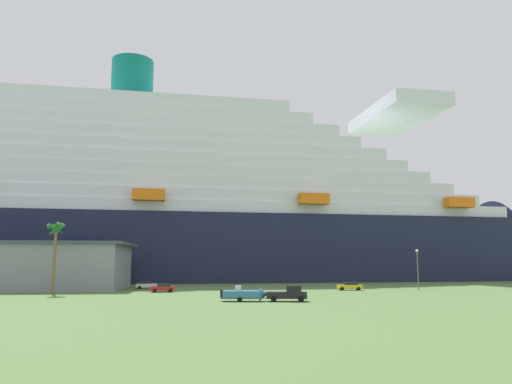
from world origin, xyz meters
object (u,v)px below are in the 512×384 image
(parked_car_yellow_taxi, at_px, (350,286))
(parked_car_white_van, at_px, (146,285))
(cruise_ship, at_px, (211,212))
(street_lamp, at_px, (417,263))
(small_boat_on_trailer, at_px, (247,294))
(palm_tree, at_px, (56,235))
(pickup_truck, at_px, (288,294))
(parked_car_red_hatchback, at_px, (162,288))

(parked_car_yellow_taxi, bearing_deg, parked_car_white_van, 163.65)
(cruise_ship, height_order, street_lamp, cruise_ship)
(small_boat_on_trailer, height_order, palm_tree, palm_tree)
(parked_car_white_van, bearing_deg, cruise_ship, 67.40)
(pickup_truck, relative_size, small_boat_on_trailer, 0.80)
(cruise_ship, xyz_separation_m, parked_car_red_hatchback, (-12.34, -50.18, -19.03))
(small_boat_on_trailer, bearing_deg, palm_tree, 145.90)
(pickup_truck, bearing_deg, parked_car_white_van, 120.28)
(palm_tree, xyz_separation_m, street_lamp, (67.91, 1.69, -4.85))
(pickup_truck, height_order, small_boat_on_trailer, pickup_truck)
(cruise_ship, distance_m, parked_car_white_van, 45.50)
(parked_car_white_van, bearing_deg, street_lamp, -13.83)
(pickup_truck, relative_size, palm_tree, 0.48)
(cruise_ship, height_order, pickup_truck, cruise_ship)
(parked_car_yellow_taxi, bearing_deg, parked_car_red_hatchback, -179.29)
(small_boat_on_trailer, bearing_deg, parked_car_yellow_taxi, 45.04)
(cruise_ship, relative_size, small_boat_on_trailer, 30.27)
(parked_car_yellow_taxi, relative_size, parked_car_red_hatchback, 1.13)
(parked_car_white_van, xyz_separation_m, parked_car_red_hatchback, (3.54, -12.03, 0.00))
(small_boat_on_trailer, xyz_separation_m, parked_car_white_van, (-15.66, 35.43, -0.13))
(pickup_truck, xyz_separation_m, palm_tree, (-36.17, 21.74, 8.98))
(palm_tree, relative_size, parked_car_red_hatchback, 2.77)
(parked_car_red_hatchback, bearing_deg, pickup_truck, -54.01)
(cruise_ship, distance_m, pickup_truck, 77.17)
(small_boat_on_trailer, height_order, parked_car_red_hatchback, small_boat_on_trailer)
(parked_car_white_van, distance_m, parked_car_red_hatchback, 12.54)
(cruise_ship, xyz_separation_m, small_boat_on_trailer, (-0.21, -73.58, -18.90))
(palm_tree, xyz_separation_m, parked_car_yellow_taxi, (54.35, 3.17, -9.19))
(small_boat_on_trailer, height_order, parked_car_white_van, small_boat_on_trailer)
(cruise_ship, relative_size, palm_tree, 18.07)
(cruise_ship, xyz_separation_m, pickup_truck, (5.42, -74.64, -18.82))
(cruise_ship, height_order, parked_car_yellow_taxi, cruise_ship)
(pickup_truck, xyz_separation_m, parked_car_white_van, (-21.30, 36.49, -0.21))
(pickup_truck, height_order, parked_car_white_van, pickup_truck)
(cruise_ship, bearing_deg, parked_car_yellow_taxi, -64.62)
(pickup_truck, height_order, parked_car_red_hatchback, pickup_truck)
(cruise_ship, bearing_deg, pickup_truck, -85.84)
(parked_car_red_hatchback, bearing_deg, parked_car_white_van, 106.39)
(palm_tree, bearing_deg, parked_car_white_van, 44.77)
(palm_tree, distance_m, parked_car_yellow_taxi, 55.21)
(cruise_ship, distance_m, parked_car_yellow_taxi, 58.24)
(small_boat_on_trailer, distance_m, street_lamp, 43.76)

